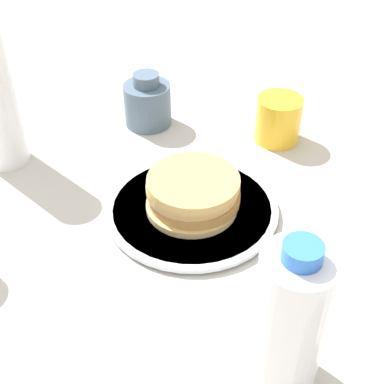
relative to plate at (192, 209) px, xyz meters
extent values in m
plane|color=#BCB7AD|center=(0.01, -0.03, -0.01)|extent=(4.00, 4.00, 0.00)
cylinder|color=silver|center=(0.00, 0.00, 0.00)|extent=(0.24, 0.24, 0.01)
cylinder|color=silver|center=(0.00, 0.00, 0.00)|extent=(0.26, 0.26, 0.01)
cylinder|color=#D9B471|center=(0.00, 0.00, 0.01)|extent=(0.14, 0.14, 0.01)
cylinder|color=#AF793E|center=(0.00, 0.00, 0.02)|extent=(0.14, 0.14, 0.02)
cylinder|color=tan|center=(0.00, 0.00, 0.04)|extent=(0.14, 0.14, 0.01)
cylinder|color=tan|center=(0.00, 0.00, 0.05)|extent=(0.14, 0.14, 0.01)
cylinder|color=yellow|center=(0.25, 0.06, 0.03)|extent=(0.08, 0.08, 0.08)
cylinder|color=#4C6075|center=(0.10, 0.25, 0.03)|extent=(0.09, 0.09, 0.08)
cylinder|color=#4C6075|center=(0.10, 0.25, 0.08)|extent=(0.05, 0.05, 0.02)
cylinder|color=white|center=(-0.09, -0.28, 0.08)|extent=(0.08, 0.08, 0.18)
cylinder|color=blue|center=(-0.09, -0.28, 0.19)|extent=(0.04, 0.04, 0.02)
camera|label=1|loc=(-0.38, -0.48, 0.53)|focal=50.00mm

